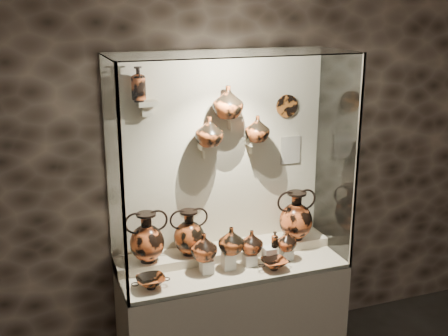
{
  "coord_description": "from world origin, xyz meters",
  "views": [
    {
      "loc": [
        -1.38,
        -1.4,
        2.73
      ],
      "look_at": [
        -0.04,
        2.25,
        1.57
      ],
      "focal_mm": 45.0,
      "sensor_mm": 36.0,
      "label": 1
    }
  ],
  "objects_px": {
    "lekythos_tall": "(138,82)",
    "ovoid_vase_c": "(257,129)",
    "kylix_right": "(274,263)",
    "amphora_left": "(147,237)",
    "amphora_mid": "(189,232)",
    "lekythos_small": "(275,239)",
    "kylix_left": "(151,281)",
    "amphora_right": "(296,215)",
    "ovoid_vase_a": "(209,131)",
    "jug_c": "(251,242)",
    "ovoid_vase_b": "(228,102)",
    "jug_b": "(231,240)",
    "jug_a": "(204,247)",
    "jug_e": "(287,240)"
  },
  "relations": [
    {
      "from": "amphora_mid",
      "to": "jug_b",
      "type": "distance_m",
      "value": 0.33
    },
    {
      "from": "amphora_mid",
      "to": "ovoid_vase_a",
      "type": "distance_m",
      "value": 0.77
    },
    {
      "from": "amphora_mid",
      "to": "jug_c",
      "type": "xyz_separation_m",
      "value": [
        0.43,
        -0.18,
        -0.07
      ]
    },
    {
      "from": "kylix_right",
      "to": "ovoid_vase_c",
      "type": "bearing_deg",
      "value": 80.63
    },
    {
      "from": "lekythos_small",
      "to": "ovoid_vase_a",
      "type": "bearing_deg",
      "value": 126.08
    },
    {
      "from": "amphora_left",
      "to": "ovoid_vase_a",
      "type": "xyz_separation_m",
      "value": [
        0.5,
        0.05,
        0.74
      ]
    },
    {
      "from": "lekythos_tall",
      "to": "ovoid_vase_c",
      "type": "relative_size",
      "value": 1.39
    },
    {
      "from": "amphora_mid",
      "to": "jug_b",
      "type": "height_order",
      "value": "amphora_mid"
    },
    {
      "from": "amphora_mid",
      "to": "kylix_left",
      "type": "distance_m",
      "value": 0.51
    },
    {
      "from": "kylix_right",
      "to": "ovoid_vase_b",
      "type": "height_order",
      "value": "ovoid_vase_b"
    },
    {
      "from": "kylix_left",
      "to": "ovoid_vase_a",
      "type": "bearing_deg",
      "value": 42.23
    },
    {
      "from": "kylix_right",
      "to": "ovoid_vase_a",
      "type": "xyz_separation_m",
      "value": [
        -0.37,
        0.36,
        0.95
      ]
    },
    {
      "from": "jug_c",
      "to": "ovoid_vase_b",
      "type": "bearing_deg",
      "value": 117.56
    },
    {
      "from": "jug_b",
      "to": "kylix_right",
      "type": "relative_size",
      "value": 0.84
    },
    {
      "from": "amphora_right",
      "to": "kylix_left",
      "type": "xyz_separation_m",
      "value": [
        -1.25,
        -0.27,
        -0.22
      ]
    },
    {
      "from": "amphora_mid",
      "to": "kylix_left",
      "type": "bearing_deg",
      "value": -144.54
    },
    {
      "from": "jug_a",
      "to": "lekythos_tall",
      "type": "relative_size",
      "value": 0.75
    },
    {
      "from": "jug_b",
      "to": "jug_e",
      "type": "height_order",
      "value": "jug_b"
    },
    {
      "from": "kylix_right",
      "to": "amphora_left",
      "type": "bearing_deg",
      "value": 152.42
    },
    {
      "from": "amphora_right",
      "to": "jug_c",
      "type": "distance_m",
      "value": 0.49
    },
    {
      "from": "amphora_right",
      "to": "kylix_right",
      "type": "distance_m",
      "value": 0.5
    },
    {
      "from": "jug_a",
      "to": "kylix_left",
      "type": "bearing_deg",
      "value": -171.31
    },
    {
      "from": "lekythos_tall",
      "to": "amphora_right",
      "type": "bearing_deg",
      "value": 14.59
    },
    {
      "from": "lekythos_tall",
      "to": "amphora_mid",
      "type": "bearing_deg",
      "value": 6.41
    },
    {
      "from": "amphora_left",
      "to": "jug_a",
      "type": "relative_size",
      "value": 1.87
    },
    {
      "from": "ovoid_vase_c",
      "to": "amphora_mid",
      "type": "bearing_deg",
      "value": -171.69
    },
    {
      "from": "lekythos_small",
      "to": "jug_a",
      "type": "bearing_deg",
      "value": 153.75
    },
    {
      "from": "amphora_mid",
      "to": "kylix_left",
      "type": "relative_size",
      "value": 1.36
    },
    {
      "from": "jug_a",
      "to": "ovoid_vase_b",
      "type": "xyz_separation_m",
      "value": [
        0.26,
        0.22,
        1.0
      ]
    },
    {
      "from": "amphora_mid",
      "to": "lekythos_small",
      "type": "xyz_separation_m",
      "value": [
        0.61,
        -0.21,
        -0.05
      ]
    },
    {
      "from": "jug_c",
      "to": "amphora_right",
      "type": "bearing_deg",
      "value": 20.17
    },
    {
      "from": "jug_a",
      "to": "jug_c",
      "type": "distance_m",
      "value": 0.38
    },
    {
      "from": "amphora_left",
      "to": "jug_e",
      "type": "height_order",
      "value": "amphora_left"
    },
    {
      "from": "amphora_mid",
      "to": "jug_b",
      "type": "xyz_separation_m",
      "value": [
        0.26,
        -0.21,
        -0.02
      ]
    },
    {
      "from": "amphora_mid",
      "to": "lekythos_tall",
      "type": "relative_size",
      "value": 1.29
    },
    {
      "from": "amphora_left",
      "to": "lekythos_small",
      "type": "xyz_separation_m",
      "value": [
        0.93,
        -0.2,
        -0.07
      ]
    },
    {
      "from": "jug_c",
      "to": "amphora_mid",
      "type": "bearing_deg",
      "value": 156.81
    },
    {
      "from": "lekythos_small",
      "to": "jug_c",
      "type": "bearing_deg",
      "value": 147.04
    },
    {
      "from": "amphora_right",
      "to": "lekythos_small",
      "type": "bearing_deg",
      "value": -137.73
    },
    {
      "from": "kylix_left",
      "to": "amphora_mid",
      "type": "bearing_deg",
      "value": 49.6
    },
    {
      "from": "lekythos_tall",
      "to": "lekythos_small",
      "type": "bearing_deg",
      "value": 1.81
    },
    {
      "from": "amphora_mid",
      "to": "ovoid_vase_b",
      "type": "xyz_separation_m",
      "value": [
        0.32,
        0.03,
        0.96
      ]
    },
    {
      "from": "amphora_right",
      "to": "lekythos_small",
      "type": "relative_size",
      "value": 2.8
    },
    {
      "from": "jug_c",
      "to": "lekythos_tall",
      "type": "xyz_separation_m",
      "value": [
        -0.75,
        0.25,
        1.19
      ]
    },
    {
      "from": "jug_a",
      "to": "amphora_left",
      "type": "bearing_deg",
      "value": 149.63
    },
    {
      "from": "amphora_mid",
      "to": "jug_e",
      "type": "bearing_deg",
      "value": -19.41
    },
    {
      "from": "ovoid_vase_a",
      "to": "jug_a",
      "type": "bearing_deg",
      "value": -114.67
    },
    {
      "from": "ovoid_vase_a",
      "to": "ovoid_vase_b",
      "type": "bearing_deg",
      "value": 0.44
    },
    {
      "from": "amphora_right",
      "to": "ovoid_vase_c",
      "type": "height_order",
      "value": "ovoid_vase_c"
    },
    {
      "from": "amphora_right",
      "to": "jug_e",
      "type": "bearing_deg",
      "value": -125.0
    }
  ]
}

